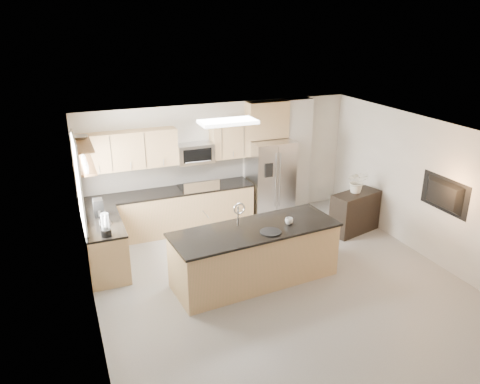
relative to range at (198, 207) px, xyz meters
name	(u,v)px	position (x,y,z in m)	size (l,w,h in m)	color
floor	(285,289)	(0.60, -2.92, -0.47)	(6.50, 6.50, 0.00)	#9B9793
ceiling	(291,138)	(0.60, -2.92, 2.13)	(6.00, 6.50, 0.02)	silver
wall_back	(219,163)	(0.60, 0.33, 0.83)	(6.00, 0.02, 2.60)	silver
wall_front	(441,344)	(0.60, -6.17, 0.83)	(6.00, 0.02, 2.60)	silver
wall_left	(91,252)	(-2.40, -2.92, 0.83)	(0.02, 6.50, 2.60)	silver
wall_right	(436,193)	(3.60, -2.92, 0.83)	(0.02, 6.50, 2.60)	silver
back_counter	(170,211)	(-0.63, 0.01, 0.00)	(3.55, 0.66, 1.44)	tan
left_counter	(105,245)	(-2.07, -1.07, -0.01)	(0.66, 1.50, 0.92)	tan
range	(198,207)	(0.00, 0.00, 0.00)	(0.76, 0.64, 1.14)	black
upper_cabinets	(161,147)	(-0.70, 0.16, 1.35)	(3.50, 0.33, 0.75)	tan
microwave	(195,153)	(0.00, 0.12, 1.16)	(0.76, 0.40, 0.40)	#B8B8BA
refrigerator	(270,180)	(1.66, -0.05, 0.42)	(0.92, 0.78, 1.78)	#B8B8BA
partition_column	(296,156)	(2.42, 0.18, 0.83)	(0.60, 0.30, 2.60)	beige
window	(79,185)	(-2.38, -1.07, 1.18)	(0.04, 1.15, 1.65)	white
shelf_lower	(85,165)	(-2.25, -0.97, 1.48)	(0.30, 1.20, 0.04)	olive
shelf_upper	(82,144)	(-2.25, -0.97, 1.85)	(0.30, 1.20, 0.04)	olive
ceiling_fixture	(228,122)	(0.20, -1.32, 2.09)	(1.00, 0.50, 0.06)	white
island	(255,254)	(0.25, -2.45, 0.02)	(2.93, 1.27, 1.41)	tan
credenza	(355,212)	(2.99, -1.43, -0.04)	(1.08, 0.46, 0.87)	black
cup	(289,221)	(0.85, -2.50, 0.57)	(0.14, 0.14, 0.11)	silver
platter	(271,232)	(0.42, -2.69, 0.52)	(0.36, 0.36, 0.02)	black
blender	(105,226)	(-2.08, -1.67, 0.62)	(0.17, 0.17, 0.39)	black
kettle	(106,218)	(-2.03, -1.20, 0.56)	(0.19, 0.19, 0.24)	#B8B8BA
coffee_maker	(98,208)	(-2.09, -0.78, 0.60)	(0.17, 0.21, 0.32)	black
bowl	(80,137)	(-2.25, -0.72, 1.90)	(0.32, 0.32, 0.08)	#B8B8BA
flower_vase	(358,176)	(3.01, -1.39, 0.75)	(0.65, 0.56, 0.72)	silver
television	(441,195)	(3.51, -3.12, 0.88)	(1.08, 0.14, 0.62)	black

